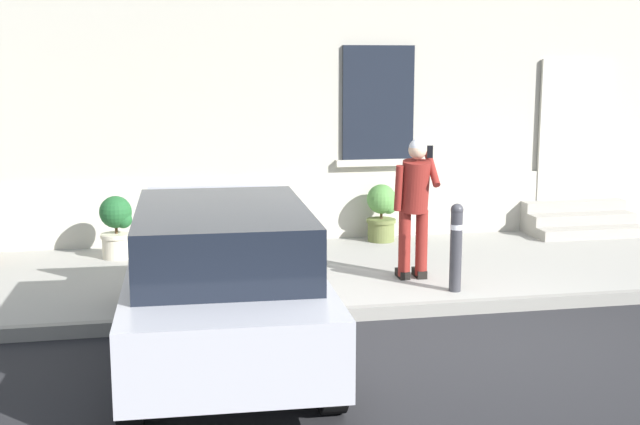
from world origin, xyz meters
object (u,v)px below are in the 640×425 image
(hatchback_car_silver, at_px, (223,279))
(person_on_phone, at_px, (415,200))
(planter_charcoal, at_px, (256,219))
(planter_olive, at_px, (382,211))
(planter_cream, at_px, (117,225))
(bollard_near_person, at_px, (456,244))

(hatchback_car_silver, height_order, person_on_phone, person_on_phone)
(person_on_phone, xyz_separation_m, planter_charcoal, (-1.71, 1.97, -0.55))
(person_on_phone, height_order, planter_olive, person_on_phone)
(planter_charcoal, bearing_deg, hatchback_car_silver, -101.42)
(hatchback_car_silver, bearing_deg, planter_cream, 106.38)
(hatchback_car_silver, bearing_deg, planter_olive, 57.11)
(bollard_near_person, bearing_deg, planter_cream, 147.57)
(bollard_near_person, bearing_deg, planter_charcoal, 128.05)
(bollard_near_person, xyz_separation_m, person_on_phone, (-0.32, 0.62, 0.44))
(person_on_phone, bearing_deg, bollard_near_person, -55.69)
(person_on_phone, bearing_deg, hatchback_car_silver, -134.88)
(bollard_near_person, bearing_deg, planter_olive, 92.05)
(planter_charcoal, bearing_deg, planter_olive, 8.16)
(planter_charcoal, height_order, planter_olive, same)
(planter_charcoal, bearing_deg, person_on_phone, -49.07)
(bollard_near_person, height_order, planter_charcoal, bollard_near_person)
(person_on_phone, distance_m, planter_olive, 2.33)
(bollard_near_person, relative_size, planter_olive, 1.22)
(bollard_near_person, relative_size, person_on_phone, 0.60)
(hatchback_car_silver, distance_m, person_on_phone, 3.20)
(bollard_near_person, distance_m, planter_cream, 4.68)
(person_on_phone, xyz_separation_m, planter_cream, (-3.64, 1.90, -0.55))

